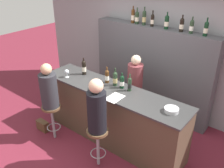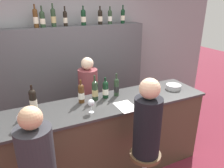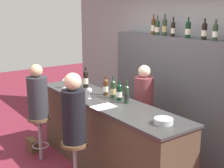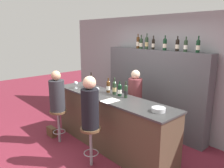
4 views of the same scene
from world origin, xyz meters
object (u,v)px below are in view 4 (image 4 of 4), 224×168
wine_bottle_counter_1 (108,86)px  wine_bottle_counter_4 (126,91)px  wine_bottle_counter_0 (91,81)px  wine_glass_1 (97,89)px  metal_bowl (158,110)px  wine_bottle_backbar_6 (186,46)px  wine_bottle_backbar_2 (147,43)px  wine_glass_0 (76,83)px  bar_stool_right (91,136)px  wine_bottle_backbar_1 (141,43)px  bartender (135,107)px  guest_seated_right (90,105)px  wine_bottle_backbar_0 (138,42)px  wine_bottle_backbar_7 (198,46)px  wine_bottle_backbar_4 (165,44)px  bar_stool_left (58,118)px  wine_bottle_counter_3 (120,90)px  wine_bottle_counter_2 (114,88)px  guest_seated_left (57,94)px  wine_bottle_backbar_5 (177,45)px  wine_bottle_backbar_3 (153,44)px  handbag (52,132)px

wine_bottle_counter_1 → wine_bottle_counter_4: 0.48m
wine_bottle_counter_0 → wine_glass_1: size_ratio=2.08×
wine_bottle_counter_0 → metal_bowl: 1.89m
wine_bottle_backbar_6 → metal_bowl: 1.63m
wine_bottle_backbar_2 → wine_glass_0: (-0.70, -1.46, -0.83)m
wine_bottle_backbar_2 → bar_stool_right: size_ratio=0.50×
wine_bottle_backbar_1 → bartender: size_ratio=0.21×
wine_bottle_backbar_6 → guest_seated_right: wine_bottle_backbar_6 is taller
wine_bottle_backbar_0 → wine_bottle_backbar_2: bearing=-0.0°
wine_bottle_backbar_2 → wine_glass_1: size_ratio=2.19×
metal_bowl → bar_stool_right: 1.21m
wine_bottle_backbar_2 → wine_bottle_backbar_7: (1.21, 0.00, -0.02)m
wine_bottle_backbar_4 → bartender: (-0.20, -0.67, -1.29)m
bar_stool_left → wine_bottle_counter_3: bearing=38.6°
wine_bottle_counter_1 → wine_bottle_counter_4: size_ratio=0.98×
wine_bottle_backbar_6 → wine_bottle_backbar_0: bearing=180.0°
wine_bottle_counter_0 → metal_bowl: size_ratio=1.56×
wine_bottle_counter_2 → wine_bottle_counter_3: (0.14, 0.00, -0.01)m
guest_seated_left → bartender: 1.61m
wine_bottle_backbar_0 → wine_bottle_backbar_5: bearing=-0.0°
wine_bottle_counter_4 → wine_glass_1: 0.55m
wine_bottle_backbar_1 → wine_glass_1: 1.68m
guest_seated_right → bartender: size_ratio=0.58×
wine_bottle_backbar_1 → wine_glass_0: 1.75m
wine_glass_1 → wine_bottle_backbar_7: bearing=51.2°
bar_stool_right → wine_bottle_counter_2: bearing=108.9°
bar_stool_right → bartender: bearing=98.0°
bar_stool_left → bar_stool_right: bearing=0.0°
wine_bottle_counter_4 → wine_bottle_backbar_0: bearing=123.2°
wine_bottle_backbar_3 → wine_bottle_backbar_5: 0.59m
wine_bottle_backbar_5 → wine_bottle_backbar_7: (0.43, 0.00, 0.00)m
wine_bottle_backbar_6 → wine_bottle_backbar_3: bearing=-180.0°
wine_bottle_backbar_3 → guest_seated_left: bearing=-112.7°
wine_bottle_backbar_3 → wine_glass_1: wine_bottle_backbar_3 is taller
wine_bottle_backbar_6 → guest_seated_left: wine_bottle_backbar_6 is taller
wine_bottle_counter_2 → metal_bowl: (1.14, -0.15, -0.10)m
wine_bottle_counter_1 → handbag: 1.66m
wine_bottle_backbar_6 → wine_bottle_backbar_7: wine_bottle_backbar_7 is taller
wine_bottle_counter_2 → wine_bottle_backbar_0: size_ratio=0.97×
wine_bottle_backbar_5 → bar_stool_left: (-1.41, -1.95, -1.44)m
wine_bottle_counter_1 → bar_stool_right: size_ratio=0.43×
metal_bowl → handbag: (-2.32, -0.63, -0.99)m
wine_bottle_backbar_3 → bar_stool_left: bearing=-112.7°
wine_bottle_counter_1 → wine_bottle_backbar_3: size_ratio=0.98×
wine_bottle_backbar_5 → bartender: bearing=-126.4°
wine_glass_0 → wine_bottle_counter_3: bearing=15.7°
wine_bottle_backbar_6 → guest_seated_left: bearing=-129.3°
wine_bottle_counter_0 → bar_stool_left: (-0.09, -0.78, -0.66)m
wine_bottle_counter_4 → handbag: size_ratio=1.17×
wine_bottle_backbar_3 → wine_glass_1: (-0.14, -1.46, -0.80)m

